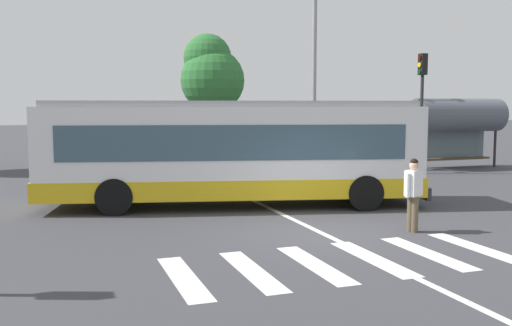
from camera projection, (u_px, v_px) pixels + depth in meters
ground_plane at (320, 232)px, 13.23m from camera, size 160.00×160.00×0.00m
city_transit_bus at (233, 152)px, 16.59m from camera, size 11.26×5.10×3.06m
pedestrian_crossing_street at (413, 191)px, 13.16m from camera, size 0.54×0.40×1.72m
parked_car_white at (130, 154)px, 25.42m from camera, size 2.05×4.59×1.35m
parked_car_teal at (192, 153)px, 26.08m from camera, size 1.91×4.52×1.35m
parked_car_red at (246, 151)px, 27.43m from camera, size 1.95×4.54×1.35m
traffic_light_far_corner at (422, 94)px, 24.30m from camera, size 0.33×0.32×5.12m
bus_stop_shelter at (457, 116)px, 26.49m from camera, size 4.58×1.54×3.25m
twin_arm_street_lamp at (314, 58)px, 25.32m from camera, size 4.35×0.32×8.10m
background_tree_right at (211, 74)px, 33.14m from camera, size 3.72×3.72×7.09m
crosswalk_painted_stripes at (344, 261)px, 10.75m from camera, size 6.61×2.70×0.01m
lane_center_line at (287, 216)px, 15.11m from camera, size 0.16×24.00×0.01m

